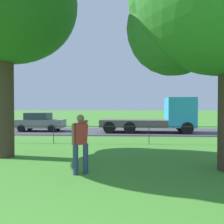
% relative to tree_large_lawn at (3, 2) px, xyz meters
% --- Properties ---
extents(street_strip, '(80.00, 6.53, 0.01)m').
position_rel_tree_large_lawn_xyz_m(street_strip, '(3.58, 9.49, -6.21)').
color(street_strip, '#424247').
rests_on(street_strip, ground).
extents(park_fence, '(36.64, 0.04, 1.00)m').
position_rel_tree_large_lawn_xyz_m(park_fence, '(3.58, 3.25, -5.54)').
color(park_fence, '#232328').
rests_on(park_fence, ground).
extents(tree_large_lawn, '(5.73, 6.22, 8.61)m').
position_rel_tree_large_lawn_xyz_m(tree_large_lawn, '(0.00, 0.00, 0.00)').
color(tree_large_lawn, '#423023').
rests_on(tree_large_lawn, ground).
extents(person_thrower, '(0.47, 0.88, 1.77)m').
position_rel_tree_large_lawn_xyz_m(person_thrower, '(3.56, -2.18, -5.26)').
color(person_thrower, navy).
rests_on(person_thrower, ground).
extents(frisbee, '(0.37, 0.37, 0.09)m').
position_rel_tree_large_lawn_xyz_m(frisbee, '(6.21, -0.47, -4.84)').
color(frisbee, red).
extents(car_grey_far_left, '(4.00, 1.82, 1.54)m').
position_rel_tree_large_lawn_xyz_m(car_grey_far_left, '(-2.20, 9.36, -5.44)').
color(car_grey_far_left, slate).
rests_on(car_grey_far_left, ground).
extents(flatbed_truck_center, '(7.39, 2.68, 2.75)m').
position_rel_tree_large_lawn_xyz_m(flatbed_truck_center, '(7.75, 8.92, -5.00)').
color(flatbed_truck_center, '#2D99D1').
rests_on(flatbed_truck_center, ground).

